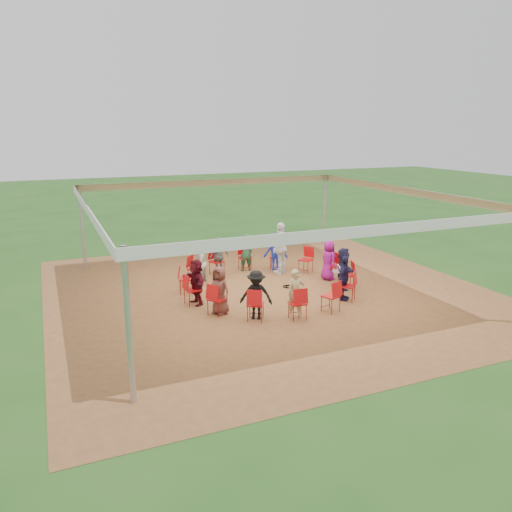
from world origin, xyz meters
name	(u,v)px	position (x,y,z in m)	size (l,w,h in m)	color
ground	(267,291)	(0.00, 0.00, 0.00)	(80.00, 80.00, 0.00)	#214D18
dirt_patch	(267,291)	(0.00, 0.00, 0.01)	(13.00, 13.00, 0.00)	brown
tent	(268,216)	(0.00, 0.00, 2.37)	(10.33, 10.33, 3.00)	#B2B2B7
chair_0	(347,275)	(2.38, -0.81, 0.45)	(0.42, 0.44, 0.90)	red
chair_1	(331,266)	(2.49, 0.31, 0.45)	(0.42, 0.44, 0.90)	red
chair_2	(306,260)	(2.11, 1.36, 0.45)	(0.42, 0.44, 0.90)	red
chair_3	(276,257)	(1.32, 2.14, 0.45)	(0.42, 0.44, 0.90)	red
chair_4	(245,258)	(0.26, 2.50, 0.45)	(0.42, 0.44, 0.90)	red
chair_5	(217,262)	(-0.85, 2.36, 0.45)	(0.42, 0.44, 0.90)	red
chair_6	(196,269)	(-1.79, 1.76, 0.45)	(0.42, 0.44, 0.90)	red
chair_7	(186,279)	(-2.38, 0.81, 0.45)	(0.42, 0.44, 0.90)	red
chair_8	(193,290)	(-2.49, -0.31, 0.45)	(0.42, 0.44, 0.90)	red
chair_9	(217,299)	(-2.11, -1.36, 0.45)	(0.42, 0.44, 0.90)	red
chair_10	(255,304)	(-1.32, -2.14, 0.45)	(0.42, 0.44, 0.90)	red
chair_11	(298,303)	(-0.26, -2.50, 0.45)	(0.42, 0.44, 0.90)	red
chair_12	(331,296)	(0.85, -2.36, 0.45)	(0.42, 0.44, 0.90)	red
chair_13	(348,286)	(1.79, -1.76, 0.45)	(0.42, 0.44, 0.90)	red
person_seated_0	(343,268)	(2.27, -0.77, 0.67)	(1.24, 0.46, 1.33)	#1D1A3B
person_seated_1	(328,260)	(2.38, 0.29, 0.67)	(0.65, 0.36, 1.33)	#8F117A
person_seated_2	(276,252)	(1.25, 2.04, 0.67)	(0.86, 0.43, 1.33)	#1529B4
person_seated_3	(246,252)	(0.24, 2.38, 0.67)	(0.49, 0.32, 1.33)	#245035
person_seated_4	(219,256)	(-0.81, 2.25, 0.67)	(0.78, 0.40, 1.33)	slate
person_seated_5	(199,263)	(-1.71, 1.67, 0.67)	(0.65, 0.37, 1.33)	beige
person_seated_6	(196,282)	(-2.38, -0.29, 0.67)	(1.24, 0.46, 1.33)	#450A13
person_seated_7	(220,290)	(-2.01, -1.29, 0.67)	(0.65, 0.36, 1.33)	brown
person_seated_8	(256,295)	(-1.25, -2.04, 0.67)	(0.86, 0.43, 1.33)	black
person_seated_9	(296,294)	(-0.24, -2.38, 0.67)	(0.49, 0.32, 1.33)	tan
person_seated_10	(344,278)	(1.71, -1.67, 0.67)	(0.78, 0.40, 1.33)	#1D1A3B
standing_person	(281,248)	(1.25, 1.58, 0.91)	(1.06, 0.54, 1.81)	white
cable_coil	(289,287)	(0.78, 0.05, 0.02)	(0.37, 0.37, 0.03)	black
laptop	(338,270)	(2.11, -0.72, 0.63)	(0.34, 0.38, 0.22)	#B7B7BC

